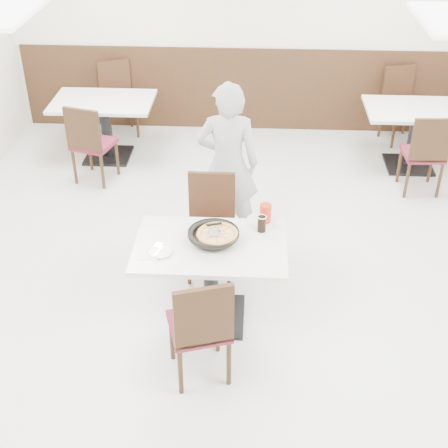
# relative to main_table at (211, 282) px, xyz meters

# --- Properties ---
(floor) EXTENTS (7.00, 7.00, 0.00)m
(floor) POSITION_rel_main_table_xyz_m (0.16, 0.45, -0.38)
(floor) COLOR #A8A9A4
(floor) RESTS_ON ground
(wall_back) EXTENTS (6.00, 0.04, 2.80)m
(wall_back) POSITION_rel_main_table_xyz_m (0.16, 3.95, 1.02)
(wall_back) COLOR silver
(wall_back) RESTS_ON floor
(wainscot_back) EXTENTS (5.90, 0.03, 1.10)m
(wainscot_back) POSITION_rel_main_table_xyz_m (0.16, 3.93, 0.18)
(wainscot_back) COLOR black
(wainscot_back) RESTS_ON floor
(main_table) EXTENTS (1.27, 0.92, 0.75)m
(main_table) POSITION_rel_main_table_xyz_m (0.00, 0.00, 0.00)
(main_table) COLOR white
(main_table) RESTS_ON floor
(chair_near) EXTENTS (0.52, 0.52, 0.95)m
(chair_near) POSITION_rel_main_table_xyz_m (-0.04, -0.62, 0.10)
(chair_near) COLOR black
(chair_near) RESTS_ON floor
(chair_far) EXTENTS (0.43, 0.43, 0.95)m
(chair_far) POSITION_rel_main_table_xyz_m (-0.05, 0.63, 0.10)
(chair_far) COLOR black
(chair_far) RESTS_ON floor
(trivet) EXTENTS (0.14, 0.14, 0.04)m
(trivet) POSITION_rel_main_table_xyz_m (0.06, 0.05, 0.39)
(trivet) COLOR black
(trivet) RESTS_ON main_table
(pizza_pan) EXTENTS (0.41, 0.41, 0.01)m
(pizza_pan) POSITION_rel_main_table_xyz_m (0.02, 0.05, 0.42)
(pizza_pan) COLOR black
(pizza_pan) RESTS_ON trivet
(pizza) EXTENTS (0.33, 0.33, 0.02)m
(pizza) POSITION_rel_main_table_xyz_m (0.05, 0.03, 0.44)
(pizza) COLOR #BE8938
(pizza) RESTS_ON pizza_pan
(pizza_server) EXTENTS (0.08, 0.10, 0.00)m
(pizza_server) POSITION_rel_main_table_xyz_m (0.02, 0.03, 0.47)
(pizza_server) COLOR silver
(pizza_server) RESTS_ON pizza
(napkin) EXTENTS (0.17, 0.17, 0.00)m
(napkin) POSITION_rel_main_table_xyz_m (-0.45, -0.15, 0.38)
(napkin) COLOR white
(napkin) RESTS_ON main_table
(side_plate) EXTENTS (0.20, 0.20, 0.01)m
(side_plate) POSITION_rel_main_table_xyz_m (-0.38, -0.13, 0.38)
(side_plate) COLOR silver
(side_plate) RESTS_ON napkin
(fork) EXTENTS (0.06, 0.15, 0.00)m
(fork) POSITION_rel_main_table_xyz_m (-0.39, -0.13, 0.39)
(fork) COLOR silver
(fork) RESTS_ON side_plate
(cola_glass) EXTENTS (0.08, 0.08, 0.13)m
(cola_glass) POSITION_rel_main_table_xyz_m (0.40, 0.22, 0.44)
(cola_glass) COLOR black
(cola_glass) RESTS_ON main_table
(red_cup) EXTENTS (0.11, 0.11, 0.16)m
(red_cup) POSITION_rel_main_table_xyz_m (0.43, 0.36, 0.45)
(red_cup) COLOR #AF2613
(red_cup) RESTS_ON main_table
(diner_person) EXTENTS (0.60, 0.39, 1.63)m
(diner_person) POSITION_rel_main_table_xyz_m (0.07, 1.25, 0.44)
(diner_person) COLOR #A2A2A6
(diner_person) RESTS_ON floor
(bg_table_left) EXTENTS (1.24, 0.86, 0.75)m
(bg_table_left) POSITION_rel_main_table_xyz_m (-1.51, 2.95, 0.00)
(bg_table_left) COLOR white
(bg_table_left) RESTS_ON floor
(bg_chair_left_near) EXTENTS (0.52, 0.52, 0.95)m
(bg_chair_left_near) POSITION_rel_main_table_xyz_m (-1.51, 2.37, 0.10)
(bg_chair_left_near) COLOR black
(bg_chair_left_near) RESTS_ON floor
(bg_chair_left_far) EXTENTS (0.55, 0.55, 0.95)m
(bg_chair_left_far) POSITION_rel_main_table_xyz_m (-1.47, 3.64, 0.10)
(bg_chair_left_far) COLOR black
(bg_chair_left_far) RESTS_ON floor
(bg_table_right) EXTENTS (1.28, 0.93, 0.75)m
(bg_table_right) POSITION_rel_main_table_xyz_m (2.20, 2.90, 0.00)
(bg_table_right) COLOR white
(bg_table_right) RESTS_ON floor
(bg_chair_right_near) EXTENTS (0.44, 0.44, 0.95)m
(bg_chair_right_near) POSITION_rel_main_table_xyz_m (2.18, 2.32, 0.10)
(bg_chair_right_near) COLOR black
(bg_chair_right_near) RESTS_ON floor
(bg_chair_right_far) EXTENTS (0.53, 0.53, 0.95)m
(bg_chair_right_far) POSITION_rel_main_table_xyz_m (2.20, 3.62, 0.10)
(bg_chair_right_far) COLOR black
(bg_chair_right_far) RESTS_ON floor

